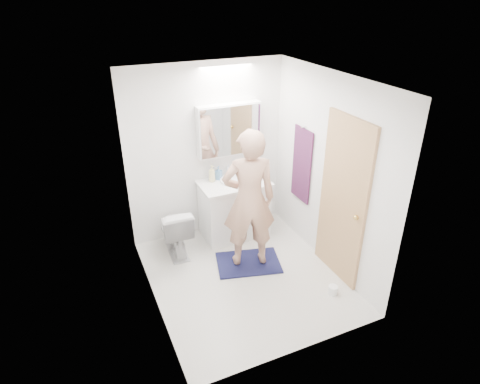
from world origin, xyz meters
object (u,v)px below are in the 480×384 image
toothbrush_cup (240,173)px  soap_bottle_a (212,173)px  person (249,200)px  vanity_cabinet (234,210)px  soap_bottle_b (218,173)px  medicine_cabinet (229,130)px  toilet (175,230)px  toilet_paper_roll (333,290)px

toothbrush_cup → soap_bottle_a: bearing=-178.7°
person → vanity_cabinet: bearing=-84.7°
person → toothbrush_cup: size_ratio=19.05×
soap_bottle_b → medicine_cabinet: bearing=9.6°
toilet → soap_bottle_a: soap_bottle_a is taller
toilet → toilet_paper_roll: 2.13m
medicine_cabinet → toilet: medicine_cabinet is taller
medicine_cabinet → person: size_ratio=0.50×
medicine_cabinet → person: medicine_cabinet is taller
vanity_cabinet → soap_bottle_a: 0.62m
vanity_cabinet → toilet: (-0.90, -0.11, -0.04)m
vanity_cabinet → medicine_cabinet: (0.02, 0.21, 1.11)m
medicine_cabinet → soap_bottle_b: 0.61m
toilet_paper_roll → soap_bottle_b: bearing=110.6°
toothbrush_cup → soap_bottle_b: bearing=176.5°
vanity_cabinet → soap_bottle_b: bearing=131.0°
soap_bottle_a → medicine_cabinet: bearing=12.0°
toilet → toothbrush_cup: (1.07, 0.28, 0.52)m
person → toothbrush_cup: 0.95m
medicine_cabinet → soap_bottle_b: bearing=-170.4°
person → toothbrush_cup: person is taller
soap_bottle_a → vanity_cabinet: bearing=-29.7°
person → soap_bottle_b: (-0.03, 0.92, -0.02)m
vanity_cabinet → toothbrush_cup: bearing=43.8°
medicine_cabinet → person: bearing=-98.6°
toilet → toilet_paper_roll: (1.44, -1.55, -0.30)m
vanity_cabinet → medicine_cabinet: 1.13m
vanity_cabinet → toilet_paper_roll: vanity_cabinet is taller
soap_bottle_a → toilet_paper_roll: 2.17m
medicine_cabinet → toothbrush_cup: (0.15, -0.05, -0.64)m
toilet → person: 1.16m
toilet → soap_bottle_a: 0.91m
toilet_paper_roll → soap_bottle_a: bearing=113.8°
person → toothbrush_cup: (0.29, 0.90, -0.07)m
medicine_cabinet → soap_bottle_a: 0.63m
medicine_cabinet → toilet_paper_roll: bearing=-74.6°
soap_bottle_b → toilet_paper_roll: bearing=-69.4°
vanity_cabinet → toothbrush_cup: (0.17, 0.16, 0.47)m
medicine_cabinet → toilet_paper_roll: 2.42m
toilet → toothbrush_cup: 1.22m
vanity_cabinet → toilet_paper_roll: (0.54, -1.66, -0.34)m
toilet_paper_roll → person: bearing=125.6°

